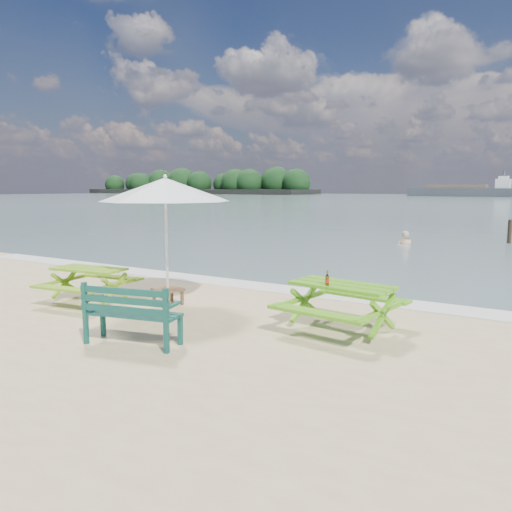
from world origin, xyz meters
The scene contains 9 objects.
foam_strip centered at (0.00, 4.60, 0.01)m, with size 22.00×0.90×0.01m, color silver.
island_headland centered at (-110.00, 140.00, 3.26)m, with size 90.00×22.00×7.60m.
picnic_table_left centered at (-2.59, 1.30, 0.35)m, with size 1.74×1.88×0.73m.
picnic_table_right centered at (2.70, 2.09, 0.39)m, with size 1.92×2.08×0.81m.
park_bench centered at (0.25, -0.24, 0.28)m, with size 1.57×0.82×0.92m.
side_table centered at (-1.06, 2.01, 0.18)m, with size 0.66×0.66×0.34m.
patio_umbrella centered at (-1.06, 2.01, 2.34)m, with size 3.29×3.29×2.58m.
beer_bottle centered at (2.53, 1.85, 0.89)m, with size 0.06×0.06×0.25m.
swimmer centered at (0.07, 15.67, -0.37)m, with size 0.77×0.60×1.88m.
Camera 1 is at (5.74, -5.56, 2.39)m, focal length 35.00 mm.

